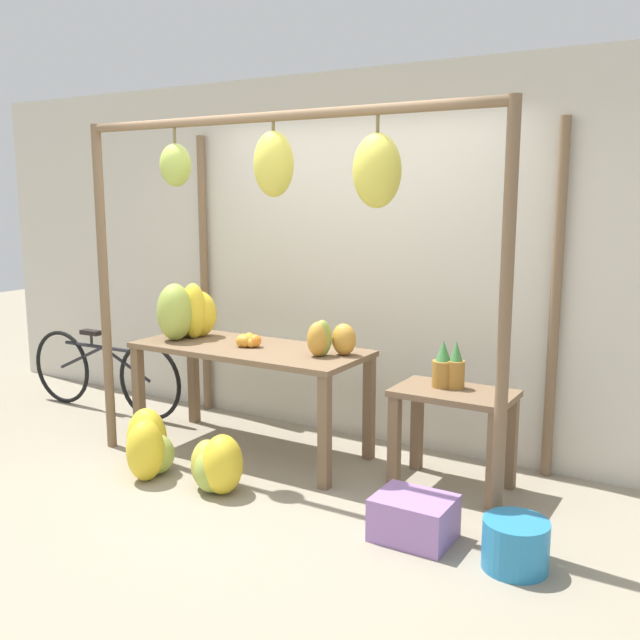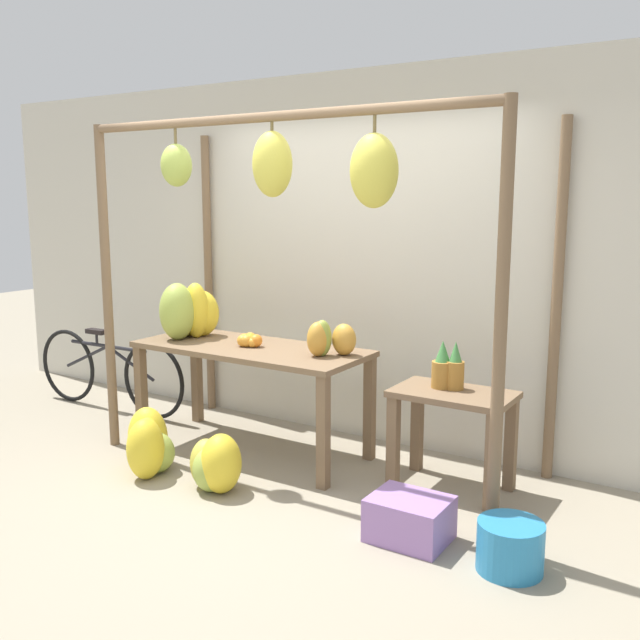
% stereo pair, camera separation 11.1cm
% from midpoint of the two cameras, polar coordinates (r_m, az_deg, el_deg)
% --- Properties ---
extents(ground_plane, '(20.00, 20.00, 0.00)m').
position_cam_midpoint_polar(ground_plane, '(4.65, -4.87, -13.98)').
color(ground_plane, gray).
extents(shop_wall_back, '(8.00, 0.08, 2.80)m').
position_cam_midpoint_polar(shop_wall_back, '(5.48, 4.06, 4.87)').
color(shop_wall_back, beige).
rests_on(shop_wall_back, ground_plane).
extents(stall_awning, '(3.04, 1.28, 2.38)m').
position_cam_midpoint_polar(stall_awning, '(4.55, -0.73, 8.18)').
color(stall_awning, brown).
rests_on(stall_awning, ground_plane).
extents(display_table_main, '(1.75, 0.72, 0.80)m').
position_cam_midpoint_polar(display_table_main, '(5.25, -4.94, -3.27)').
color(display_table_main, brown).
rests_on(display_table_main, ground_plane).
extents(display_table_side, '(0.76, 0.47, 0.65)m').
position_cam_midpoint_polar(display_table_side, '(4.69, 11.23, -7.62)').
color(display_table_side, brown).
rests_on(display_table_side, ground_plane).
extents(banana_pile_on_table, '(0.42, 0.58, 0.43)m').
position_cam_midpoint_polar(banana_pile_on_table, '(5.56, -9.88, 0.61)').
color(banana_pile_on_table, yellow).
rests_on(banana_pile_on_table, display_table_main).
extents(orange_pile, '(0.19, 0.16, 0.10)m').
position_cam_midpoint_polar(orange_pile, '(5.21, -5.13, -1.61)').
color(orange_pile, orange).
rests_on(orange_pile, display_table_main).
extents(pineapple_cluster, '(0.21, 0.14, 0.31)m').
position_cam_midpoint_polar(pineapple_cluster, '(4.67, 10.85, -3.83)').
color(pineapple_cluster, '#A3702D').
rests_on(pineapple_cluster, display_table_side).
extents(banana_pile_ground_left, '(0.44, 0.46, 0.43)m').
position_cam_midpoint_polar(banana_pile_ground_left, '(5.08, -12.87, -9.76)').
color(banana_pile_ground_left, '#9EB247').
rests_on(banana_pile_ground_left, ground_plane).
extents(banana_pile_ground_right, '(0.47, 0.38, 0.39)m').
position_cam_midpoint_polar(banana_pile_ground_right, '(4.72, -7.74, -11.44)').
color(banana_pile_ground_right, yellow).
rests_on(banana_pile_ground_right, ground_plane).
extents(fruit_crate_white, '(0.43, 0.34, 0.24)m').
position_cam_midpoint_polar(fruit_crate_white, '(4.12, 7.97, -15.48)').
color(fruit_crate_white, '#9970B7').
rests_on(fruit_crate_white, ground_plane).
extents(blue_bucket, '(0.34, 0.34, 0.26)m').
position_cam_midpoint_polar(blue_bucket, '(3.92, 15.79, -17.05)').
color(blue_bucket, teal).
rests_on(blue_bucket, ground_plane).
extents(parked_bicycle, '(1.73, 0.10, 0.71)m').
position_cam_midpoint_polar(parked_bicycle, '(6.57, -16.08, -3.92)').
color(parked_bicycle, black).
rests_on(parked_bicycle, ground_plane).
extents(papaya_pile, '(0.32, 0.31, 0.25)m').
position_cam_midpoint_polar(papaya_pile, '(4.87, 1.37, -1.53)').
color(papaya_pile, gold).
rests_on(papaya_pile, display_table_main).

